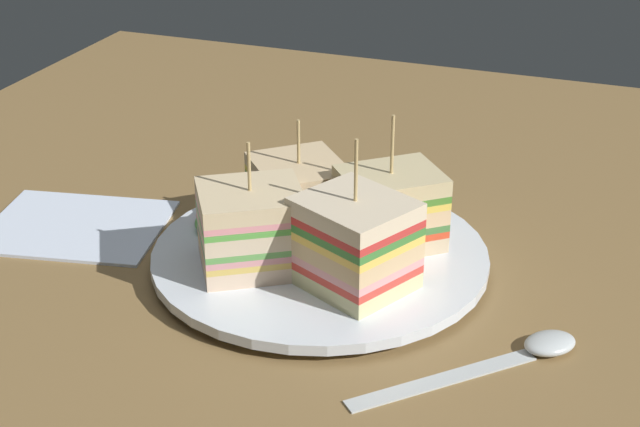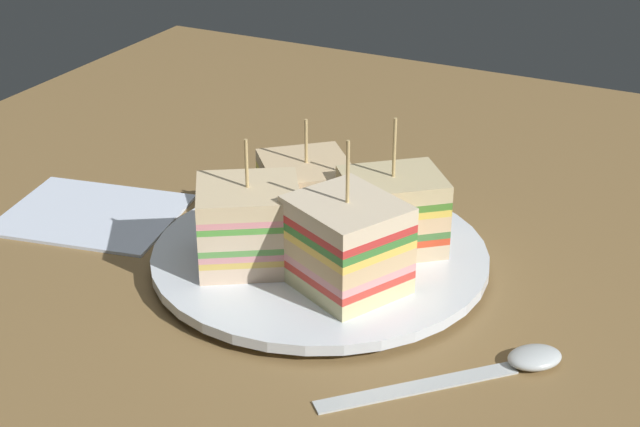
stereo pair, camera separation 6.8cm
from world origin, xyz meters
The scene contains 9 objects.
ground_plane centered at (0.00, 0.00, -0.90)cm, with size 91.95×98.21×1.80cm, color olive.
plate centered at (0.00, 0.00, 0.83)cm, with size 24.22×24.22×1.37cm.
sandwich_wedge_0 centered at (3.16, -4.02, 3.73)cm, with size 9.36×9.43×8.15cm.
sandwich_wedge_1 centered at (3.65, 3.58, 4.25)cm, with size 9.19×8.91×9.27cm.
sandwich_wedge_2 centered at (-3.72, 3.52, 4.47)cm, with size 9.00×8.59×10.53cm.
sandwich_wedge_3 centered at (-4.26, -2.83, 4.16)cm, with size 8.87×8.66×9.94cm.
salad_garnish centered at (8.23, -1.81, 1.98)cm, with size 5.33×5.99×1.35cm.
spoon centered at (-15.48, 6.48, 0.39)cm, with size 12.54×12.54×1.00cm.
napkin centered at (20.10, 0.74, 0.25)cm, with size 13.55×10.82×0.50cm, color white.
Camera 1 is at (-21.34, 57.42, 34.85)cm, focal length 54.51 mm.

